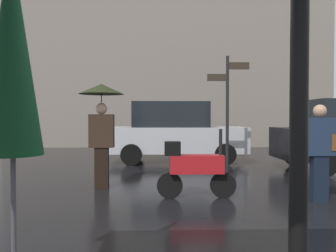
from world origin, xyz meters
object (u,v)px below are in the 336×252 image
object	(u,v)px
street_signpost	(228,102)
pedestrian_with_umbrella	(102,111)
pedestrian_with_bag	(320,147)
parked_car_left	(175,132)
folded_patio_umbrella_near	(12,54)
parked_scooter	(194,167)

from	to	relation	value
street_signpost	pedestrian_with_umbrella	bearing A→B (deg)	-149.62
pedestrian_with_bag	parked_car_left	size ratio (longest dim) A/B	0.38
folded_patio_umbrella_near	parked_car_left	distance (m)	8.72
pedestrian_with_bag	parked_car_left	distance (m)	5.75
parked_scooter	parked_car_left	size ratio (longest dim) A/B	0.32
pedestrian_with_bag	parked_car_left	world-z (taller)	parked_car_left
pedestrian_with_bag	pedestrian_with_umbrella	bearing A→B (deg)	-72.78
parked_scooter	pedestrian_with_umbrella	bearing A→B (deg)	166.58
folded_patio_umbrella_near	pedestrian_with_umbrella	world-z (taller)	folded_patio_umbrella_near
folded_patio_umbrella_near	parked_car_left	xyz separation A→B (m)	(1.57, 8.53, -0.89)
folded_patio_umbrella_near	pedestrian_with_umbrella	size ratio (longest dim) A/B	1.27
parked_scooter	street_signpost	xyz separation A→B (m)	(1.15, 2.63, 1.27)
parked_car_left	pedestrian_with_umbrella	bearing A→B (deg)	-103.55
folded_patio_umbrella_near	parked_scooter	world-z (taller)	folded_patio_umbrella_near
folded_patio_umbrella_near	street_signpost	xyz separation A→B (m)	(2.81, 6.17, -0.05)
folded_patio_umbrella_near	pedestrian_with_bag	distance (m)	5.05
parked_scooter	parked_car_left	bearing A→B (deg)	104.54
folded_patio_umbrella_near	pedestrian_with_bag	bearing A→B (deg)	40.41
pedestrian_with_umbrella	street_signpost	world-z (taller)	street_signpost
folded_patio_umbrella_near	pedestrian_with_bag	xyz separation A→B (m)	(3.78, 3.22, -0.93)
pedestrian_with_umbrella	parked_scooter	bearing A→B (deg)	-8.01
folded_patio_umbrella_near	pedestrian_with_bag	world-z (taller)	folded_patio_umbrella_near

